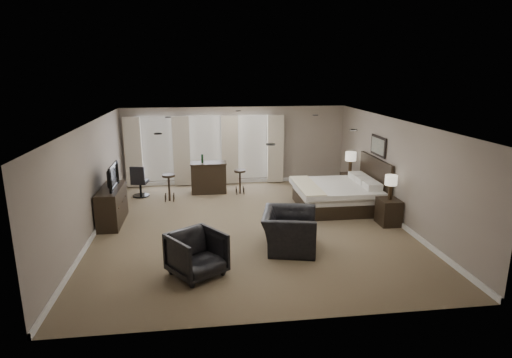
{
  "coord_description": "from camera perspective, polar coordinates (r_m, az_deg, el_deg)",
  "views": [
    {
      "loc": [
        -1.18,
        -10.04,
        3.81
      ],
      "look_at": [
        0.2,
        0.4,
        1.1
      ],
      "focal_mm": 30.0,
      "sensor_mm": 36.0,
      "label": 1
    }
  ],
  "objects": [
    {
      "name": "bed",
      "position": [
        12.15,
        10.76,
        -0.62
      ],
      "size": [
        2.22,
        2.12,
        1.41
      ],
      "primitive_type": "cube",
      "color": "silver",
      "rests_on": "ground"
    },
    {
      "name": "window_bay",
      "position": [
        14.38,
        -6.71,
        3.89
      ],
      "size": [
        5.25,
        0.2,
        2.3
      ],
      "color": "silver",
      "rests_on": "room"
    },
    {
      "name": "tv",
      "position": [
        11.3,
        -18.87,
        -0.81
      ],
      "size": [
        0.6,
        1.05,
        0.14
      ],
      "primitive_type": "imported",
      "rotation": [
        0.0,
        0.0,
        1.57
      ],
      "color": "black",
      "rests_on": "dresser"
    },
    {
      "name": "bar_stool_left",
      "position": [
        12.92,
        -11.51,
        -1.14
      ],
      "size": [
        0.39,
        0.39,
        0.81
      ],
      "primitive_type": "cube",
      "rotation": [
        0.0,
        0.0,
        -0.02
      ],
      "color": "black",
      "rests_on": "ground"
    },
    {
      "name": "bar_counter",
      "position": [
        13.58,
        -6.34,
        0.2
      ],
      "size": [
        1.13,
        0.59,
        0.99
      ],
      "primitive_type": "cube",
      "color": "black",
      "rests_on": "ground"
    },
    {
      "name": "dresser",
      "position": [
        11.44,
        -18.66,
        -3.37
      ],
      "size": [
        0.51,
        1.59,
        0.92
      ],
      "primitive_type": "cube",
      "color": "black",
      "rests_on": "ground"
    },
    {
      "name": "armchair_far",
      "position": [
        8.24,
        -7.91,
        -9.63
      ],
      "size": [
        1.23,
        1.22,
        0.94
      ],
      "primitive_type": "imported",
      "rotation": [
        0.0,
        0.0,
        0.61
      ],
      "color": "black",
      "rests_on": "ground"
    },
    {
      "name": "armchair_near",
      "position": [
        9.31,
        4.48,
        -6.0
      ],
      "size": [
        1.13,
        1.46,
        1.13
      ],
      "primitive_type": "imported",
      "rotation": [
        0.0,
        0.0,
        1.33
      ],
      "color": "black",
      "rests_on": "ground"
    },
    {
      "name": "nightstand_far",
      "position": [
        13.86,
        12.33,
        -0.54
      ],
      "size": [
        0.46,
        0.56,
        0.61
      ],
      "primitive_type": "cube",
      "color": "black",
      "rests_on": "ground"
    },
    {
      "name": "bar_stool_right",
      "position": [
        13.42,
        -2.15,
        -0.37
      ],
      "size": [
        0.45,
        0.45,
        0.76
      ],
      "primitive_type": "cube",
      "rotation": [
        0.0,
        0.0,
        0.3
      ],
      "color": "black",
      "rests_on": "ground"
    },
    {
      "name": "lamp_far",
      "position": [
        13.71,
        12.48,
        2.11
      ],
      "size": [
        0.34,
        0.34,
        0.7
      ],
      "primitive_type": "cube",
      "color": "beige",
      "rests_on": "nightstand_far"
    },
    {
      "name": "nightstand_near",
      "position": [
        11.29,
        17.26,
        -4.2
      ],
      "size": [
        0.49,
        0.6,
        0.66
      ],
      "primitive_type": "cube",
      "color": "black",
      "rests_on": "ground"
    },
    {
      "name": "room",
      "position": [
        10.41,
        -0.8,
        0.49
      ],
      "size": [
        7.6,
        8.6,
        2.64
      ],
      "color": "brown",
      "rests_on": "ground"
    },
    {
      "name": "desk_chair",
      "position": [
        13.55,
        -15.2,
        -0.25
      ],
      "size": [
        0.59,
        0.59,
        0.99
      ],
      "primitive_type": "cube",
      "rotation": [
        0.0,
        0.0,
        2.96
      ],
      "color": "black",
      "rests_on": "ground"
    },
    {
      "name": "wall_art",
      "position": [
        12.33,
        15.95,
        4.26
      ],
      "size": [
        0.04,
        0.96,
        0.56
      ],
      "primitive_type": "cube",
      "color": "slate",
      "rests_on": "room"
    },
    {
      "name": "lamp_near",
      "position": [
        11.11,
        17.51,
        -1.08
      ],
      "size": [
        0.3,
        0.3,
        0.62
      ],
      "primitive_type": "cube",
      "color": "beige",
      "rests_on": "nightstand_near"
    }
  ]
}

